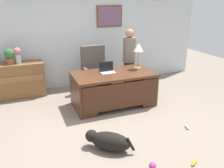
# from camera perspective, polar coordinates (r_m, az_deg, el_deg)

# --- Properties ---
(ground_plane) EXTENTS (12.00, 12.00, 0.00)m
(ground_plane) POSITION_cam_1_polar(r_m,az_deg,el_deg) (4.59, 1.51, -10.02)
(ground_plane) COLOR gray
(back_wall) EXTENTS (7.00, 0.16, 2.70)m
(back_wall) POSITION_cam_1_polar(r_m,az_deg,el_deg) (6.52, -7.52, 11.48)
(back_wall) COLOR silver
(back_wall) RESTS_ON ground_plane
(desk) EXTENTS (1.76, 0.96, 0.75)m
(desk) POSITION_cam_1_polar(r_m,az_deg,el_deg) (5.28, 0.44, -0.98)
(desk) COLOR #4C2B19
(desk) RESTS_ON ground_plane
(credenza) EXTENTS (1.58, 0.50, 0.83)m
(credenza) POSITION_cam_1_polar(r_m,az_deg,el_deg) (6.20, -23.07, 0.67)
(credenza) COLOR brown
(credenza) RESTS_ON ground_plane
(armchair) EXTENTS (0.60, 0.59, 1.18)m
(armchair) POSITION_cam_1_polar(r_m,az_deg,el_deg) (6.00, -4.06, 2.64)
(armchair) COLOR #564C47
(armchair) RESTS_ON ground_plane
(person_standing) EXTENTS (0.32, 0.32, 1.58)m
(person_standing) POSITION_cam_1_polar(r_m,az_deg,el_deg) (6.10, 4.11, 5.80)
(person_standing) COLOR #262323
(person_standing) RESTS_ON ground_plane
(dog_lying) EXTENTS (0.69, 0.65, 0.30)m
(dog_lying) POSITION_cam_1_polar(r_m,az_deg,el_deg) (3.89, -0.88, -13.39)
(dog_lying) COLOR black
(dog_lying) RESTS_ON ground_plane
(laptop) EXTENTS (0.32, 0.22, 0.22)m
(laptop) POSITION_cam_1_polar(r_m,az_deg,el_deg) (5.23, -1.16, 3.39)
(laptop) COLOR #B2B5BA
(laptop) RESTS_ON desk
(desk_lamp) EXTENTS (0.22, 0.22, 0.59)m
(desk_lamp) POSITION_cam_1_polar(r_m,az_deg,el_deg) (5.45, 6.31, 8.31)
(desk_lamp) COLOR #9E8447
(desk_lamp) RESTS_ON desk
(vase_with_flowers) EXTENTS (0.17, 0.17, 0.37)m
(vase_with_flowers) POSITION_cam_1_polar(r_m,az_deg,el_deg) (6.03, -21.63, 6.62)
(vase_with_flowers) COLOR #A0BEB3
(vase_with_flowers) RESTS_ON credenza
(potted_plant) EXTENTS (0.24, 0.24, 0.36)m
(potted_plant) POSITION_cam_1_polar(r_m,az_deg,el_deg) (6.04, -23.20, 6.26)
(potted_plant) COLOR brown
(potted_plant) RESTS_ON credenza
(dog_toy_ball) EXTENTS (0.11, 0.11, 0.11)m
(dog_toy_ball) POSITION_cam_1_polar(r_m,az_deg,el_deg) (3.61, 9.64, -18.68)
(dog_toy_ball) COLOR #D8338C
(dog_toy_ball) RESTS_ON ground_plane
(dog_toy_bone) EXTENTS (0.18, 0.14, 0.05)m
(dog_toy_bone) POSITION_cam_1_polar(r_m,az_deg,el_deg) (3.87, 19.01, -17.22)
(dog_toy_bone) COLOR orange
(dog_toy_bone) RESTS_ON ground_plane
(dog_toy_plush) EXTENTS (0.09, 0.18, 0.05)m
(dog_toy_plush) POSITION_cam_1_polar(r_m,az_deg,el_deg) (4.73, 17.43, -9.71)
(dog_toy_plush) COLOR beige
(dog_toy_plush) RESTS_ON ground_plane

